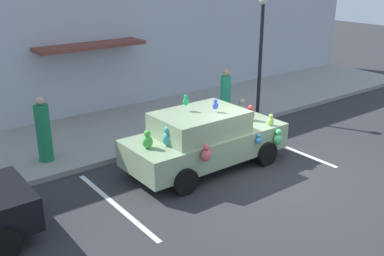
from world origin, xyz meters
TOP-DOWN VIEW (x-y plane):
  - ground_plane at (0.00, 0.00)m, footprint 60.00×60.00m
  - sidewalk at (0.00, 5.00)m, footprint 24.00×4.00m
  - storefront_building at (-0.02, 7.14)m, footprint 24.00×1.25m
  - parking_stripe_front at (1.78, 1.00)m, footprint 0.12×3.60m
  - parking_stripe_rear at (-3.79, 1.00)m, footprint 0.12×3.60m
  - plush_covered_car at (-0.97, 1.35)m, footprint 4.30×2.08m
  - teddy_bear_on_sidewalk at (2.48, 3.63)m, footprint 0.30×0.25m
  - street_lamp_post at (3.14, 3.50)m, footprint 0.28×0.28m
  - pedestrian_near_shopfront at (1.72, 3.61)m, footprint 0.34×0.34m
  - pedestrian_walking_past at (-4.23, 3.95)m, footprint 0.38×0.38m

SIDE VIEW (x-z plane):
  - ground_plane at x=0.00m, z-range 0.00..0.00m
  - parking_stripe_front at x=1.78m, z-range 0.00..0.01m
  - parking_stripe_rear at x=-3.79m, z-range 0.00..0.01m
  - sidewalk at x=0.00m, z-range 0.00..0.15m
  - teddy_bear_on_sidewalk at x=2.48m, z-range 0.13..0.70m
  - plush_covered_car at x=-0.97m, z-range -0.18..1.78m
  - pedestrian_near_shopfront at x=1.72m, z-range 0.09..1.80m
  - pedestrian_walking_past at x=-4.23m, z-range 0.08..1.81m
  - street_lamp_post at x=3.14m, z-range 0.59..4.52m
  - storefront_building at x=-0.02m, z-range -0.01..6.39m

